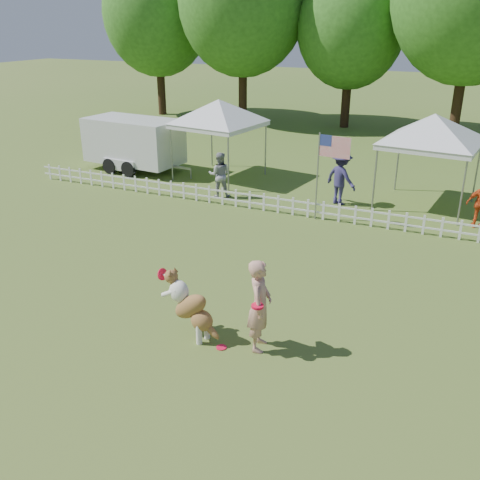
# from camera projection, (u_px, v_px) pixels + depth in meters

# --- Properties ---
(ground) EXTENTS (120.00, 120.00, 0.00)m
(ground) POSITION_uv_depth(u_px,v_px,m) (214.00, 326.00, 10.94)
(ground) COLOR #3D631F
(ground) RESTS_ON ground
(picket_fence) EXTENTS (22.00, 0.08, 0.60)m
(picket_fence) POSITION_uv_depth(u_px,v_px,m) (316.00, 209.00, 16.71)
(picket_fence) COLOR white
(picket_fence) RESTS_ON ground
(handler) EXTENTS (0.58, 0.75, 1.82)m
(handler) POSITION_uv_depth(u_px,v_px,m) (260.00, 305.00, 9.90)
(handler) COLOR tan
(handler) RESTS_ON ground
(dog) EXTENTS (1.35, 0.67, 1.33)m
(dog) POSITION_uv_depth(u_px,v_px,m) (191.00, 307.00, 10.34)
(dog) COLOR brown
(dog) RESTS_ON ground
(frisbee_on_turf) EXTENTS (0.25, 0.25, 0.02)m
(frisbee_on_turf) POSITION_uv_depth(u_px,v_px,m) (221.00, 347.00, 10.22)
(frisbee_on_turf) COLOR red
(frisbee_on_turf) RESTS_ON ground
(canopy_tent_left) EXTENTS (3.26, 3.26, 2.96)m
(canopy_tent_left) POSITION_uv_depth(u_px,v_px,m) (219.00, 140.00, 20.65)
(canopy_tent_left) COLOR silver
(canopy_tent_left) RESTS_ON ground
(canopy_tent_right) EXTENTS (3.20, 3.20, 2.99)m
(canopy_tent_right) POSITION_uv_depth(u_px,v_px,m) (429.00, 162.00, 17.39)
(canopy_tent_right) COLOR silver
(canopy_tent_right) RESTS_ON ground
(cargo_trailer) EXTENTS (5.05, 2.58, 2.14)m
(cargo_trailer) POSITION_uv_depth(u_px,v_px,m) (134.00, 144.00, 21.87)
(cargo_trailer) COLOR silver
(cargo_trailer) RESTS_ON ground
(flag_pole) EXTENTS (1.05, 0.23, 2.72)m
(flag_pole) POSITION_uv_depth(u_px,v_px,m) (317.00, 177.00, 16.27)
(flag_pole) COLOR gray
(flag_pole) RESTS_ON ground
(spectator_a) EXTENTS (0.93, 0.84, 1.58)m
(spectator_a) POSITION_uv_depth(u_px,v_px,m) (220.00, 175.00, 18.61)
(spectator_a) COLOR #939498
(spectator_a) RESTS_ON ground
(spectator_b) EXTENTS (1.37, 1.16, 1.84)m
(spectator_b) POSITION_uv_depth(u_px,v_px,m) (341.00, 178.00, 17.81)
(spectator_b) COLOR navy
(spectator_b) RESTS_ON ground
(tree_far_left) EXTENTS (6.60, 6.60, 11.00)m
(tree_far_left) POSITION_uv_depth(u_px,v_px,m) (158.00, 24.00, 33.05)
(tree_far_left) COLOR #2C5D1A
(tree_far_left) RESTS_ON ground
(tree_left) EXTENTS (7.40, 7.40, 12.00)m
(tree_left) POSITION_uv_depth(u_px,v_px,m) (243.00, 15.00, 30.15)
(tree_left) COLOR #2C5D1A
(tree_left) RESTS_ON ground
(tree_center_left) EXTENTS (6.00, 6.00, 9.80)m
(tree_center_left) POSITION_uv_depth(u_px,v_px,m) (351.00, 37.00, 29.12)
(tree_center_left) COLOR #2C5D1A
(tree_center_left) RESTS_ON ground
(tree_center_right) EXTENTS (7.60, 7.60, 12.60)m
(tree_center_right) POSITION_uv_depth(u_px,v_px,m) (472.00, 8.00, 25.04)
(tree_center_right) COLOR #2C5D1A
(tree_center_right) RESTS_ON ground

